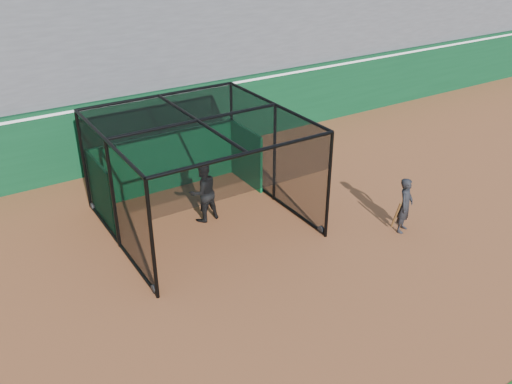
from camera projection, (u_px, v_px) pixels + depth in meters
ground at (293, 275)px, 13.39m from camera, size 120.00×120.00×0.00m
outfield_wall at (154, 124)px, 19.16m from camera, size 50.00×0.50×2.50m
grandstand at (108, 15)px, 20.51m from camera, size 50.00×7.85×8.95m
batting_cage at (200, 173)px, 15.03m from camera, size 5.08×5.21×3.08m
batter at (203, 192)px, 15.40m from camera, size 0.93×0.75×1.81m
on_deck_player at (405, 205)px, 14.91m from camera, size 0.70×0.61×1.61m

